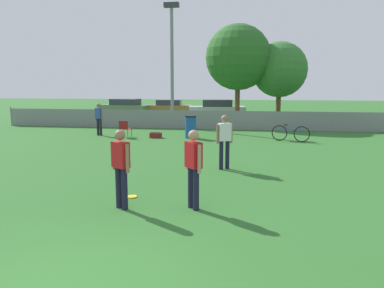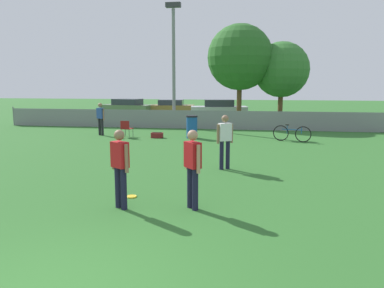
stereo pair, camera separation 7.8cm
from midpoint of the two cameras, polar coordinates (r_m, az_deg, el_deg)
The scene contains 16 objects.
fence_backline at distance 22.21m, azimuth 3.06°, elevation 3.69°, with size 25.82×0.07×1.21m.
light_pole at distance 23.35m, azimuth -2.72°, elevation 13.56°, with size 0.90×0.36×7.44m.
tree_near_pole at distance 25.13m, azimuth 7.42°, elevation 12.95°, with size 4.26×4.26×6.50m.
tree_far_right at distance 25.78m, azimuth 13.58°, elevation 10.94°, with size 3.64×3.64×5.41m.
player_thrower_red at distance 8.07m, azimuth -10.63°, elevation -2.92°, with size 0.46×0.39×1.71m.
player_receiver_white at distance 11.67m, azimuth 5.23°, elevation 0.90°, with size 0.49×0.36×1.71m.
player_defender_red at distance 7.91m, azimuth 0.38°, elevation -3.01°, with size 0.41×0.43×1.71m.
spectator_in_blue at distance 20.04m, azimuth -13.65°, elevation 4.06°, with size 0.49×0.34×1.68m.
frisbee_disc at distance 9.08m, azimuth -8.97°, elevation -7.90°, with size 0.25×0.25×0.03m.
folding_chair_sideline at distance 19.00m, azimuth -9.87°, elevation 2.48°, with size 0.54×0.54×0.85m.
bicycle_sideline at distance 18.02m, azimuth 15.10°, elevation 1.57°, with size 1.71×0.60×0.79m.
trash_bin at distance 18.50m, azimuth 0.10°, elevation 2.65°, with size 0.56×0.56×1.12m.
gear_bag_sideline at distance 18.70m, azimuth -5.23°, elevation 1.34°, with size 0.57×0.31×0.28m.
parked_car_olive at distance 33.33m, azimuth -9.73°, elevation 5.58°, with size 4.74×2.61×1.37m.
parked_car_tan at distance 32.82m, azimuth -3.14°, elevation 5.64°, with size 4.10×1.99×1.30m.
parked_car_silver at distance 29.81m, azimuth 4.19°, elevation 5.34°, with size 4.60×2.38×1.44m.
Camera 2 is at (2.47, -3.97, 2.66)m, focal length 35.00 mm.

